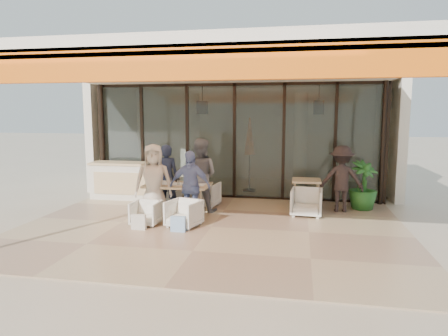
# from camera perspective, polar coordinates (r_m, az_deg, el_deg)

# --- Properties ---
(ground) EXTENTS (70.00, 70.00, 0.00)m
(ground) POSITION_cam_1_polar(r_m,az_deg,el_deg) (8.46, -1.82, -8.55)
(ground) COLOR #C6B293
(ground) RESTS_ON ground
(terrace_floor) EXTENTS (8.00, 6.00, 0.01)m
(terrace_floor) POSITION_cam_1_polar(r_m,az_deg,el_deg) (8.45, -1.82, -8.52)
(terrace_floor) COLOR tan
(terrace_floor) RESTS_ON ground
(terrace_structure) EXTENTS (8.00, 6.00, 3.40)m
(terrace_structure) POSITION_cam_1_polar(r_m,az_deg,el_deg) (7.90, -2.35, 14.11)
(terrace_structure) COLOR silver
(terrace_structure) RESTS_ON ground
(glass_storefront) EXTENTS (8.08, 0.10, 3.20)m
(glass_storefront) POSITION_cam_1_polar(r_m,az_deg,el_deg) (11.09, 1.51, 3.78)
(glass_storefront) COLOR #9EADA3
(glass_storefront) RESTS_ON ground
(interior_block) EXTENTS (9.05, 3.62, 3.52)m
(interior_block) POSITION_cam_1_polar(r_m,az_deg,el_deg) (13.35, 3.15, 7.17)
(interior_block) COLOR silver
(interior_block) RESTS_ON ground
(host_counter) EXTENTS (1.85, 0.65, 1.04)m
(host_counter) POSITION_cam_1_polar(r_m,az_deg,el_deg) (11.41, -14.04, -1.74)
(host_counter) COLOR silver
(host_counter) RESTS_ON ground
(dining_table) EXTENTS (1.50, 0.90, 0.93)m
(dining_table) POSITION_cam_1_polar(r_m,az_deg,el_deg) (9.40, -6.65, -2.63)
(dining_table) COLOR #E3C68A
(dining_table) RESTS_ON ground
(chair_far_left) EXTENTS (0.64, 0.61, 0.61)m
(chair_far_left) POSITION_cam_1_polar(r_m,az_deg,el_deg) (10.47, -7.24, -3.67)
(chair_far_left) COLOR white
(chair_far_left) RESTS_ON ground
(chair_far_right) EXTENTS (0.76, 0.73, 0.70)m
(chair_far_right) POSITION_cam_1_polar(r_m,az_deg,el_deg) (10.24, -2.76, -3.62)
(chair_far_right) COLOR white
(chair_far_right) RESTS_ON ground
(chair_near_left) EXTENTS (0.58, 0.54, 0.58)m
(chair_near_left) POSITION_cam_1_polar(r_m,az_deg,el_deg) (8.74, -11.09, -6.19)
(chair_near_left) COLOR white
(chair_near_left) RESTS_ON ground
(chair_near_right) EXTENTS (0.76, 0.73, 0.64)m
(chair_near_right) POSITION_cam_1_polar(r_m,az_deg,el_deg) (8.46, -5.77, -6.33)
(chair_near_right) COLOR white
(chair_near_right) RESTS_ON ground
(diner_navy) EXTENTS (0.62, 0.43, 1.63)m
(diner_navy) POSITION_cam_1_polar(r_m,az_deg,el_deg) (9.92, -8.18, -1.34)
(diner_navy) COLOR #192239
(diner_navy) RESTS_ON ground
(diner_grey) EXTENTS (0.91, 0.73, 1.79)m
(diner_grey) POSITION_cam_1_polar(r_m,az_deg,el_deg) (9.67, -3.47, -1.05)
(diner_grey) COLOR #5D5D62
(diner_grey) RESTS_ON ground
(diner_cream) EXTENTS (0.94, 0.73, 1.71)m
(diner_cream) POSITION_cam_1_polar(r_m,az_deg,el_deg) (9.08, -10.02, -1.99)
(diner_cream) COLOR beige
(diner_cream) RESTS_ON ground
(diner_periwinkle) EXTENTS (0.95, 0.44, 1.58)m
(diner_periwinkle) POSITION_cam_1_polar(r_m,az_deg,el_deg) (8.83, -4.90, -2.61)
(diner_periwinkle) COLOR #6F7BBA
(diner_periwinkle) RESTS_ON ground
(tote_bag_cream) EXTENTS (0.30, 0.10, 0.34)m
(tote_bag_cream) POSITION_cam_1_polar(r_m,az_deg,el_deg) (8.41, -12.09, -7.62)
(tote_bag_cream) COLOR silver
(tote_bag_cream) RESTS_ON ground
(tote_bag_blue) EXTENTS (0.30, 0.10, 0.34)m
(tote_bag_blue) POSITION_cam_1_polar(r_m,az_deg,el_deg) (8.13, -6.56, -8.04)
(tote_bag_blue) COLOR #99BFD8
(tote_bag_blue) RESTS_ON ground
(side_table) EXTENTS (0.70, 0.70, 0.74)m
(side_table) POSITION_cam_1_polar(r_m,az_deg,el_deg) (10.18, 11.68, -2.21)
(side_table) COLOR #E3C68A
(side_table) RESTS_ON ground
(side_chair) EXTENTS (0.75, 0.70, 0.72)m
(side_chair) POSITION_cam_1_polar(r_m,az_deg,el_deg) (9.50, 11.70, -4.64)
(side_chair) COLOR white
(side_chair) RESTS_ON ground
(standing_woman) EXTENTS (1.06, 0.62, 1.62)m
(standing_woman) POSITION_cam_1_polar(r_m,az_deg,el_deg) (10.01, 16.42, -1.53)
(standing_woman) COLOR black
(standing_woman) RESTS_ON ground
(potted_palm) EXTENTS (0.95, 0.95, 1.23)m
(potted_palm) POSITION_cam_1_polar(r_m,az_deg,el_deg) (10.42, 19.22, -2.38)
(potted_palm) COLOR #1E5919
(potted_palm) RESTS_ON ground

